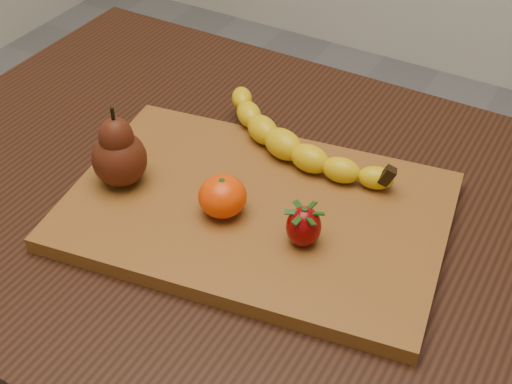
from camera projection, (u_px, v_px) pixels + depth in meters
The scene contains 6 objects.
table at pixel (253, 257), 0.95m from camera, with size 1.00×0.70×0.76m.
cutting_board at pixel (256, 211), 0.86m from camera, with size 0.45×0.30×0.02m, color brown.
banana at pixel (283, 144), 0.92m from camera, with size 0.25×0.06×0.04m, color yellow, non-canonical shape.
pear at pixel (118, 146), 0.86m from camera, with size 0.07×0.07×0.11m, color #4E1C0C, non-canonical shape.
mandarin at pixel (222, 196), 0.83m from camera, with size 0.06×0.06×0.05m, color #FC4002.
strawberry at pixel (304, 225), 0.79m from camera, with size 0.04×0.04×0.05m, color #7E0305, non-canonical shape.
Camera 1 is at (0.34, -0.58, 1.34)m, focal length 50.00 mm.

